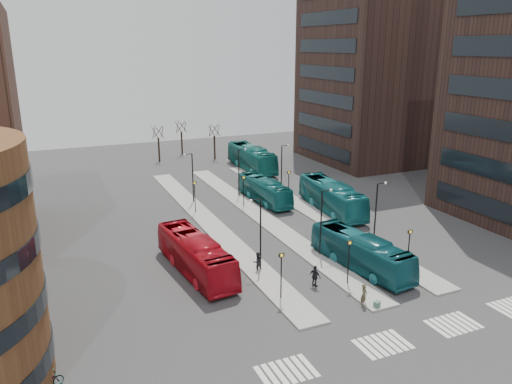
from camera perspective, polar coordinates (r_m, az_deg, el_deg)
name	(u,v)px	position (r m, az deg, el deg)	size (l,w,h in m)	color
ground	(440,376)	(32.88, 20.24, -19.15)	(160.00, 160.00, 0.00)	#2F2F32
island_left	(210,223)	(54.26, -5.29, -3.59)	(2.50, 45.00, 0.15)	gray
island_mid	(260,216)	(56.30, 0.51, -2.76)	(2.50, 45.00, 0.15)	gray
island_right	(307,209)	(58.89, 5.85, -1.97)	(2.50, 45.00, 0.15)	gray
suitcase	(377,305)	(38.54, 13.64, -12.45)	(0.44, 0.35, 0.55)	navy
red_bus	(195,255)	(42.68, -6.93, -7.12)	(2.71, 11.59, 3.23)	#B40D1B
teal_bus_a	(361,252)	(44.10, 11.89, -6.72)	(2.55, 10.88, 3.03)	#12525C
teal_bus_b	(264,190)	(61.30, 0.95, 0.20)	(2.44, 10.43, 2.90)	#135E61
teal_bus_c	(332,197)	(58.42, 8.63, -0.54)	(2.89, 12.35, 3.44)	#16676E
teal_bus_d	(251,158)	(77.23, -0.52, 3.91)	(3.09, 13.20, 3.68)	#146662
traveller	(364,295)	(38.46, 12.23, -11.42)	(0.63, 0.41, 1.72)	#453E29
commuter_a	(257,262)	(42.88, 0.15, -7.98)	(0.84, 0.66, 1.73)	black
commuter_b	(315,276)	(40.55, 6.76, -9.55)	(1.06, 0.44, 1.80)	black
commuter_c	(345,248)	(46.17, 10.13, -6.34)	(1.18, 0.68, 1.83)	black
bicycle_far	(47,382)	(32.12, -22.73, -19.36)	(0.62, 1.78, 0.93)	gray
crosswalk_stripes	(416,335)	(36.29, 17.86, -15.25)	(22.35, 2.40, 0.01)	silver
tower_far	(378,68)	(85.95, 13.78, 13.59)	(20.12, 20.00, 30.00)	#31201B
sign_poles	(286,216)	(49.42, 3.43, -2.71)	(12.45, 22.12, 3.65)	black
lamp_posts	(274,190)	(53.77, 2.02, 0.22)	(14.04, 20.24, 6.12)	black
bare_trees	(185,143)	(85.69, -8.11, 5.61)	(10.97, 8.14, 5.90)	black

